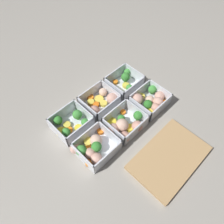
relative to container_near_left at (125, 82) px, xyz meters
The scene contains 8 objects.
ground_plane 0.17m from the container_near_left, 25.46° to the left, with size 4.00×4.00×0.00m, color gray.
container_near_left is the anchor object (origin of this frame).
container_near_center 0.15m from the container_near_left, ahead, with size 0.15×0.13×0.06m.
container_near_right 0.31m from the container_near_left, ahead, with size 0.14×0.12×0.06m.
container_far_left 0.15m from the container_near_left, 88.26° to the left, with size 0.14×0.14×0.06m.
container_far_center 0.23m from the container_near_left, 42.87° to the left, with size 0.16×0.14×0.06m.
container_far_right 0.35m from the container_near_left, 23.49° to the left, with size 0.16×0.14×0.06m.
cutting_board 0.39m from the container_near_left, 67.42° to the left, with size 0.28×0.18×0.02m.
Camera 1 is at (0.36, 0.36, 0.74)m, focal length 35.00 mm.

